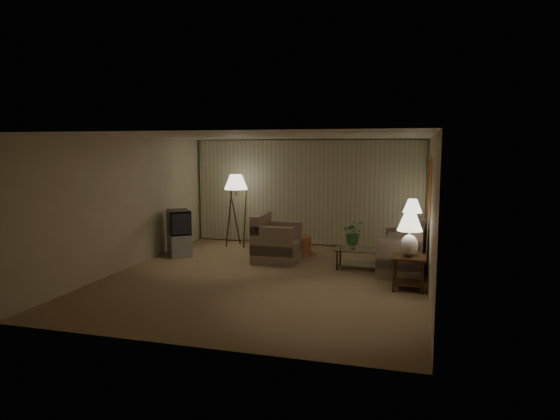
{
  "coord_description": "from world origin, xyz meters",
  "views": [
    {
      "loc": [
        2.8,
        -9.0,
        2.5
      ],
      "look_at": [
        0.09,
        0.6,
        1.24
      ],
      "focal_mm": 32.0,
      "sensor_mm": 36.0,
      "label": 1
    }
  ],
  "objects_px": {
    "table_lamp_far": "(412,213)",
    "vase": "(353,245)",
    "armchair": "(277,243)",
    "side_table_far": "(411,241)",
    "side_table_near": "(408,266)",
    "floor_lamp": "(236,209)",
    "table_lamp_near": "(410,231)",
    "crt_tv": "(179,222)",
    "sofa": "(402,252)",
    "tv_cabinet": "(179,244)",
    "coffee_table": "(360,256)",
    "ottoman": "(298,246)"
  },
  "relations": [
    {
      "from": "side_table_near",
      "to": "floor_lamp",
      "type": "relative_size",
      "value": 0.33
    },
    {
      "from": "coffee_table",
      "to": "floor_lamp",
      "type": "distance_m",
      "value": 3.71
    },
    {
      "from": "sofa",
      "to": "armchair",
      "type": "xyz_separation_m",
      "value": [
        -2.69,
        0.09,
        0.03
      ]
    },
    {
      "from": "floor_lamp",
      "to": "vase",
      "type": "height_order",
      "value": "floor_lamp"
    },
    {
      "from": "side_table_far",
      "to": "floor_lamp",
      "type": "height_order",
      "value": "floor_lamp"
    },
    {
      "from": "side_table_near",
      "to": "floor_lamp",
      "type": "distance_m",
      "value": 5.16
    },
    {
      "from": "side_table_far",
      "to": "ottoman",
      "type": "distance_m",
      "value": 2.59
    },
    {
      "from": "floor_lamp",
      "to": "side_table_far",
      "type": "bearing_deg",
      "value": -2.8
    },
    {
      "from": "tv_cabinet",
      "to": "crt_tv",
      "type": "distance_m",
      "value": 0.53
    },
    {
      "from": "sofa",
      "to": "vase",
      "type": "distance_m",
      "value": 1.0
    },
    {
      "from": "table_lamp_near",
      "to": "crt_tv",
      "type": "bearing_deg",
      "value": 164.28
    },
    {
      "from": "table_lamp_far",
      "to": "tv_cabinet",
      "type": "height_order",
      "value": "table_lamp_far"
    },
    {
      "from": "side_table_far",
      "to": "sofa",
      "type": "bearing_deg",
      "value": -96.84
    },
    {
      "from": "side_table_far",
      "to": "vase",
      "type": "bearing_deg",
      "value": -130.15
    },
    {
      "from": "table_lamp_near",
      "to": "ottoman",
      "type": "relative_size",
      "value": 1.18
    },
    {
      "from": "armchair",
      "to": "side_table_far",
      "type": "bearing_deg",
      "value": -68.7
    },
    {
      "from": "sofa",
      "to": "coffee_table",
      "type": "distance_m",
      "value": 0.85
    },
    {
      "from": "side_table_far",
      "to": "table_lamp_near",
      "type": "bearing_deg",
      "value": -90.0
    },
    {
      "from": "sofa",
      "to": "floor_lamp",
      "type": "height_order",
      "value": "floor_lamp"
    },
    {
      "from": "floor_lamp",
      "to": "sofa",
      "type": "bearing_deg",
      "value": -19.42
    },
    {
      "from": "side_table_far",
      "to": "floor_lamp",
      "type": "relative_size",
      "value": 0.33
    },
    {
      "from": "coffee_table",
      "to": "side_table_near",
      "type": "bearing_deg",
      "value": -51.65
    },
    {
      "from": "table_lamp_far",
      "to": "vase",
      "type": "height_order",
      "value": "table_lamp_far"
    },
    {
      "from": "sofa",
      "to": "crt_tv",
      "type": "distance_m",
      "value": 5.07
    },
    {
      "from": "table_lamp_near",
      "to": "crt_tv",
      "type": "xyz_separation_m",
      "value": [
        -5.2,
        1.46,
        -0.27
      ]
    },
    {
      "from": "vase",
      "to": "table_lamp_near",
      "type": "bearing_deg",
      "value": -47.66
    },
    {
      "from": "table_lamp_near",
      "to": "ottoman",
      "type": "bearing_deg",
      "value": 138.78
    },
    {
      "from": "vase",
      "to": "side_table_far",
      "type": "bearing_deg",
      "value": 49.85
    },
    {
      "from": "side_table_near",
      "to": "ottoman",
      "type": "xyz_separation_m",
      "value": [
        -2.56,
        2.24,
        -0.2
      ]
    },
    {
      "from": "armchair",
      "to": "tv_cabinet",
      "type": "relative_size",
      "value": 1.15
    },
    {
      "from": "vase",
      "to": "coffee_table",
      "type": "bearing_deg",
      "value": -0.0
    },
    {
      "from": "armchair",
      "to": "coffee_table",
      "type": "height_order",
      "value": "armchair"
    },
    {
      "from": "sofa",
      "to": "armchair",
      "type": "distance_m",
      "value": 2.69
    },
    {
      "from": "table_lamp_far",
      "to": "ottoman",
      "type": "height_order",
      "value": "table_lamp_far"
    },
    {
      "from": "side_table_far",
      "to": "table_lamp_far",
      "type": "relative_size",
      "value": 0.81
    },
    {
      "from": "floor_lamp",
      "to": "table_lamp_near",
      "type": "bearing_deg",
      "value": -33.22
    },
    {
      "from": "table_lamp_near",
      "to": "side_table_near",
      "type": "bearing_deg",
      "value": -1.79
    },
    {
      "from": "side_table_near",
      "to": "armchair",
      "type": "bearing_deg",
      "value": 153.03
    },
    {
      "from": "armchair",
      "to": "table_lamp_near",
      "type": "distance_m",
      "value": 3.24
    },
    {
      "from": "floor_lamp",
      "to": "ottoman",
      "type": "xyz_separation_m",
      "value": [
        1.73,
        -0.57,
        -0.74
      ]
    },
    {
      "from": "crt_tv",
      "to": "floor_lamp",
      "type": "xyz_separation_m",
      "value": [
        0.91,
        1.35,
        0.17
      ]
    },
    {
      "from": "coffee_table",
      "to": "crt_tv",
      "type": "xyz_separation_m",
      "value": [
        -4.21,
        0.21,
        0.5
      ]
    },
    {
      "from": "armchair",
      "to": "side_table_far",
      "type": "distance_m",
      "value": 3.06
    },
    {
      "from": "table_lamp_far",
      "to": "vase",
      "type": "distance_m",
      "value": 1.85
    },
    {
      "from": "crt_tv",
      "to": "vase",
      "type": "bearing_deg",
      "value": 50.23
    },
    {
      "from": "side_table_far",
      "to": "table_lamp_near",
      "type": "height_order",
      "value": "table_lamp_near"
    },
    {
      "from": "side_table_near",
      "to": "coffee_table",
      "type": "bearing_deg",
      "value": 128.35
    },
    {
      "from": "armchair",
      "to": "table_lamp_near",
      "type": "bearing_deg",
      "value": -117.86
    },
    {
      "from": "sofa",
      "to": "table_lamp_near",
      "type": "height_order",
      "value": "table_lamp_near"
    },
    {
      "from": "armchair",
      "to": "vase",
      "type": "height_order",
      "value": "armchair"
    }
  ]
}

